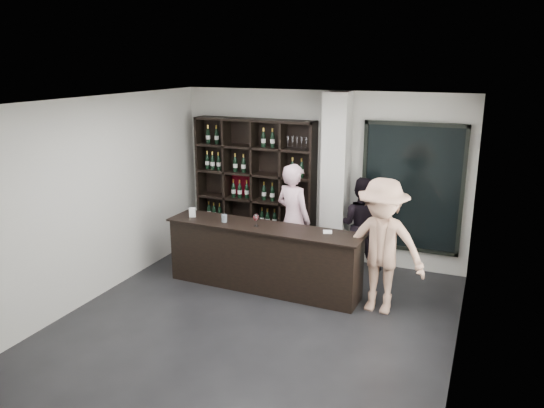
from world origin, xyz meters
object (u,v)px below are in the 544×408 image
at_px(taster_black, 361,224).
at_px(customer, 381,246).
at_px(tasting_counter, 263,257).
at_px(taster_pink, 293,220).
at_px(wine_shelf, 255,187).

xyz_separation_m(taster_black, customer, (0.60, -1.35, 0.15)).
height_order(tasting_counter, customer, customer).
distance_m(taster_pink, customer, 1.76).
relative_size(wine_shelf, taster_pink, 1.32).
bearing_deg(tasting_counter, taster_pink, 77.08).
bearing_deg(taster_black, wine_shelf, -3.05).
xyz_separation_m(tasting_counter, customer, (1.77, -0.05, 0.44)).
xyz_separation_m(tasting_counter, taster_black, (1.17, 1.30, 0.29)).
relative_size(wine_shelf, tasting_counter, 0.79).
height_order(taster_pink, taster_black, taster_pink).
bearing_deg(customer, taster_black, 117.74).
height_order(tasting_counter, taster_black, taster_black).
relative_size(wine_shelf, customer, 1.28).
bearing_deg(taster_pink, customer, 175.07).
height_order(wine_shelf, taster_pink, wine_shelf).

